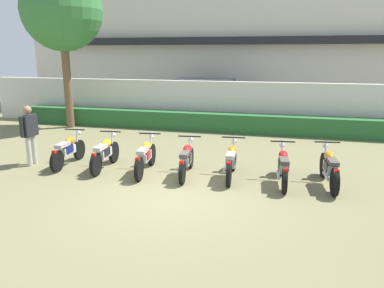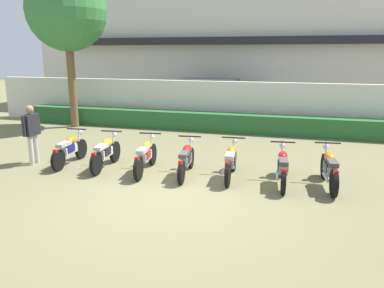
% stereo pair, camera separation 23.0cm
% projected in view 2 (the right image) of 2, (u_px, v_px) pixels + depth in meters
% --- Properties ---
extents(ground, '(60.00, 60.00, 0.00)m').
position_uv_depth(ground, '(170.00, 196.00, 8.26)').
color(ground, olive).
extents(building, '(23.21, 6.50, 6.89)m').
position_uv_depth(building, '(254.00, 46.00, 20.87)').
color(building, beige).
rests_on(building, ground).
extents(compound_wall, '(22.05, 0.30, 1.94)m').
position_uv_depth(compound_wall, '(232.00, 105.00, 15.33)').
color(compound_wall, silver).
rests_on(compound_wall, ground).
extents(hedge_row, '(17.64, 0.70, 0.73)m').
position_uv_depth(hedge_row, '(229.00, 123.00, 14.82)').
color(hedge_row, '#28602D').
rests_on(hedge_row, ground).
extents(parked_car, '(4.53, 2.14, 1.89)m').
position_uv_depth(parked_car, '(211.00, 100.00, 17.35)').
color(parked_car, navy).
rests_on(parked_car, ground).
extents(tree_near_inspector, '(3.19, 3.19, 6.29)m').
position_uv_depth(tree_near_inspector, '(67.00, 11.00, 14.87)').
color(tree_near_inspector, brown).
rests_on(tree_near_inspector, ground).
extents(motorcycle_in_row_0, '(0.60, 1.82, 0.95)m').
position_uv_depth(motorcycle_in_row_0, '(70.00, 149.00, 10.48)').
color(motorcycle_in_row_0, black).
rests_on(motorcycle_in_row_0, ground).
extents(motorcycle_in_row_1, '(0.60, 1.83, 0.96)m').
position_uv_depth(motorcycle_in_row_1, '(106.00, 152.00, 10.13)').
color(motorcycle_in_row_1, black).
rests_on(motorcycle_in_row_1, ground).
extents(motorcycle_in_row_2, '(0.60, 1.94, 0.96)m').
position_uv_depth(motorcycle_in_row_2, '(146.00, 156.00, 9.80)').
color(motorcycle_in_row_2, black).
rests_on(motorcycle_in_row_2, ground).
extents(motorcycle_in_row_3, '(0.60, 1.88, 0.94)m').
position_uv_depth(motorcycle_in_row_3, '(186.00, 159.00, 9.53)').
color(motorcycle_in_row_3, black).
rests_on(motorcycle_in_row_3, ground).
extents(motorcycle_in_row_4, '(0.60, 1.86, 0.96)m').
position_uv_depth(motorcycle_in_row_4, '(231.00, 161.00, 9.33)').
color(motorcycle_in_row_4, black).
rests_on(motorcycle_in_row_4, ground).
extents(motorcycle_in_row_5, '(0.60, 1.88, 0.95)m').
position_uv_depth(motorcycle_in_row_5, '(282.00, 167.00, 8.88)').
color(motorcycle_in_row_5, black).
rests_on(motorcycle_in_row_5, ground).
extents(motorcycle_in_row_6, '(0.60, 1.92, 0.97)m').
position_uv_depth(motorcycle_in_row_6, '(329.00, 168.00, 8.70)').
color(motorcycle_in_row_6, black).
rests_on(motorcycle_in_row_6, ground).
extents(inspector_person, '(0.22, 0.67, 1.67)m').
position_uv_depth(inspector_person, '(32.00, 130.00, 10.41)').
color(inspector_person, beige).
rests_on(inspector_person, ground).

